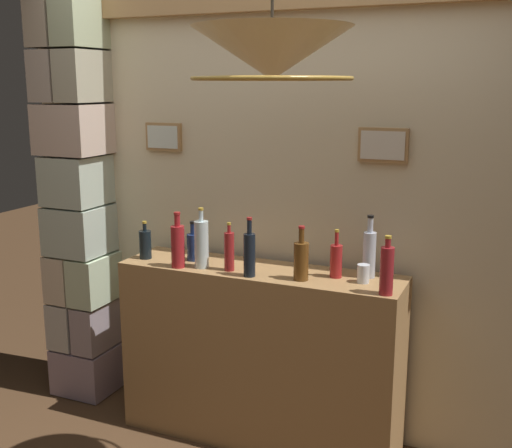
% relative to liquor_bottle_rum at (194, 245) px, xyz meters
% --- Properties ---
extents(panelled_rear_partition, '(3.14, 0.15, 2.43)m').
position_rel_liquor_bottle_rum_xyz_m(panelled_rear_partition, '(0.40, 0.25, 0.25)').
color(panelled_rear_partition, beige).
rests_on(panelled_rear_partition, ground).
extents(stone_pillar, '(0.36, 0.38, 2.37)m').
position_rel_liquor_bottle_rum_xyz_m(stone_pillar, '(-0.81, 0.09, 0.15)').
color(stone_pillar, gray).
rests_on(stone_pillar, ground).
extents(bar_shelf_unit, '(1.49, 0.39, 0.96)m').
position_rel_liquor_bottle_rum_xyz_m(bar_shelf_unit, '(0.40, -0.02, -0.56)').
color(bar_shelf_unit, '#9E7547').
rests_on(bar_shelf_unit, ground).
extents(liquor_bottle_rum, '(0.07, 0.07, 0.22)m').
position_rel_liquor_bottle_rum_xyz_m(liquor_bottle_rum, '(0.00, 0.00, 0.00)').
color(liquor_bottle_rum, navy).
rests_on(liquor_bottle_rum, bar_shelf_unit).
extents(liquor_bottle_mezcal, '(0.07, 0.07, 0.29)m').
position_rel_liquor_bottle_rum_xyz_m(liquor_bottle_mezcal, '(-0.01, -0.15, 0.04)').
color(liquor_bottle_mezcal, maroon).
rests_on(liquor_bottle_mezcal, bar_shelf_unit).
extents(liquor_bottle_vodka, '(0.05, 0.05, 0.25)m').
position_rel_liquor_bottle_rum_xyz_m(liquor_bottle_vodka, '(0.26, -0.10, 0.02)').
color(liquor_bottle_vodka, maroon).
rests_on(liquor_bottle_vodka, bar_shelf_unit).
extents(liquor_bottle_vermouth, '(0.06, 0.06, 0.28)m').
position_rel_liquor_bottle_rum_xyz_m(liquor_bottle_vermouth, '(1.08, -0.16, 0.03)').
color(liquor_bottle_vermouth, maroon).
rests_on(liquor_bottle_vermouth, bar_shelf_unit).
extents(liquor_bottle_gin, '(0.06, 0.06, 0.24)m').
position_rel_liquor_bottle_rum_xyz_m(liquor_bottle_gin, '(0.80, 0.01, 0.01)').
color(liquor_bottle_gin, maroon).
rests_on(liquor_bottle_gin, bar_shelf_unit).
extents(liquor_bottle_rye, '(0.07, 0.07, 0.21)m').
position_rel_liquor_bottle_rum_xyz_m(liquor_bottle_rye, '(-0.26, -0.07, -0.00)').
color(liquor_bottle_rye, black).
rests_on(liquor_bottle_rye, bar_shelf_unit).
extents(liquor_bottle_whiskey, '(0.06, 0.06, 0.30)m').
position_rel_liquor_bottle_rum_xyz_m(liquor_bottle_whiskey, '(0.39, -0.15, 0.03)').
color(liquor_bottle_whiskey, black).
rests_on(liquor_bottle_whiskey, bar_shelf_unit).
extents(liquor_bottle_tequila, '(0.06, 0.06, 0.31)m').
position_rel_liquor_bottle_rum_xyz_m(liquor_bottle_tequila, '(0.95, 0.07, 0.04)').
color(liquor_bottle_tequila, '#B5BCCC').
rests_on(liquor_bottle_tequila, bar_shelf_unit).
extents(liquor_bottle_amaro, '(0.07, 0.07, 0.32)m').
position_rel_liquor_bottle_rum_xyz_m(liquor_bottle_amaro, '(0.11, -0.11, 0.05)').
color(liquor_bottle_amaro, silver).
rests_on(liquor_bottle_amaro, bar_shelf_unit).
extents(liquor_bottle_scotch, '(0.07, 0.07, 0.27)m').
position_rel_liquor_bottle_rum_xyz_m(liquor_bottle_scotch, '(0.65, -0.10, 0.02)').
color(liquor_bottle_scotch, brown).
rests_on(liquor_bottle_scotch, bar_shelf_unit).
extents(glass_tumbler_rocks, '(0.06, 0.06, 0.09)m').
position_rel_liquor_bottle_rum_xyz_m(glass_tumbler_rocks, '(0.94, -0.02, -0.04)').
color(glass_tumbler_rocks, silver).
rests_on(glass_tumbler_rocks, bar_shelf_unit).
extents(pendant_lamp, '(0.62, 0.62, 0.52)m').
position_rel_liquor_bottle_rum_xyz_m(pendant_lamp, '(0.71, -0.62, 0.96)').
color(pendant_lamp, beige).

